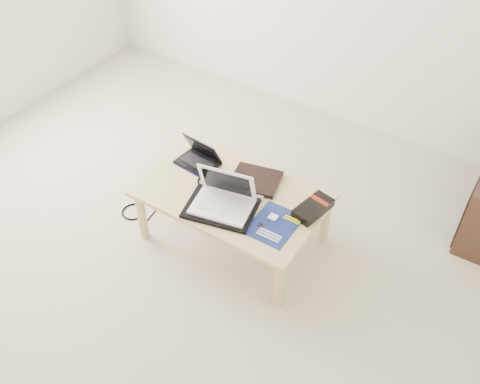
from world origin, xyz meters
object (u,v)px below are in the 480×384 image
Objects in this scene: white_laptop at (224,198)px; gpu_box at (313,208)px; netbook at (199,158)px; coffee_table at (233,199)px.

gpu_box is (0.46, 0.25, -0.04)m from white_laptop.
white_laptop is (0.36, -0.25, 0.03)m from netbook.
netbook is 1.03× the size of gpu_box.
gpu_box is at bearing 28.32° from white_laptop.
gpu_box is at bearing 13.93° from coffee_table.
netbook reaches higher than coffee_table.
coffee_table is 0.50m from gpu_box.
netbook is 0.44m from white_laptop.
white_laptop reaches higher than netbook.
coffee_table is at bearing -166.07° from gpu_box.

